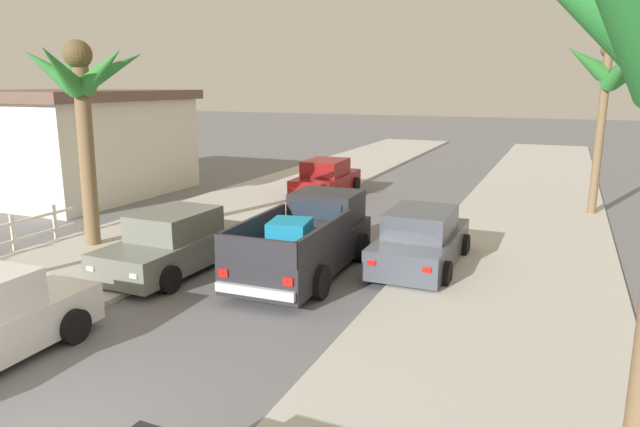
# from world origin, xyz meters

# --- Properties ---
(sidewalk_left) EXTENTS (5.06, 60.00, 0.12)m
(sidewalk_left) POSITION_xyz_m (-5.12, 12.00, 0.06)
(sidewalk_left) COLOR beige
(sidewalk_left) RESTS_ON ground
(sidewalk_right) EXTENTS (5.06, 60.00, 0.12)m
(sidewalk_right) POSITION_xyz_m (5.12, 12.00, 0.06)
(sidewalk_right) COLOR beige
(sidewalk_right) RESTS_ON ground
(curb_left) EXTENTS (0.16, 60.00, 0.10)m
(curb_left) POSITION_xyz_m (-3.99, 12.00, 0.05)
(curb_left) COLOR silver
(curb_left) RESTS_ON ground
(curb_right) EXTENTS (0.16, 60.00, 0.10)m
(curb_right) POSITION_xyz_m (3.99, 12.00, 0.05)
(curb_right) COLOR silver
(curb_right) RESTS_ON ground
(pickup_truck) EXTENTS (2.33, 5.26, 1.80)m
(pickup_truck) POSITION_xyz_m (0.37, 8.13, 0.79)
(pickup_truck) COLOR #28282D
(pickup_truck) RESTS_ON ground
(car_right_near) EXTENTS (2.03, 4.26, 1.54)m
(car_right_near) POSITION_xyz_m (2.90, 9.60, 0.71)
(car_right_near) COLOR #474C56
(car_right_near) RESTS_ON ground
(car_left_mid) EXTENTS (2.09, 4.29, 1.54)m
(car_left_mid) POSITION_xyz_m (-2.73, 6.87, 0.71)
(car_left_mid) COLOR slate
(car_left_mid) RESTS_ON ground
(car_right_mid) EXTENTS (2.17, 4.32, 1.54)m
(car_right_mid) POSITION_xyz_m (-3.04, 17.55, 0.71)
(car_right_mid) COLOR maroon
(car_right_mid) RESTS_ON ground
(palm_tree_left_fore) EXTENTS (3.68, 4.12, 6.06)m
(palm_tree_left_fore) POSITION_xyz_m (7.36, 17.59, 4.99)
(palm_tree_left_fore) COLOR brown
(palm_tree_left_fore) RESTS_ON ground
(palm_tree_right_fore) EXTENTS (3.33, 3.90, 5.80)m
(palm_tree_right_fore) POSITION_xyz_m (-6.18, 7.75, 4.52)
(palm_tree_right_fore) COLOR brown
(palm_tree_right_fore) RESTS_ON ground
(roadside_house) EXTENTS (8.68, 8.38, 4.37)m
(roadside_house) POSITION_xyz_m (-13.63, 13.73, 2.21)
(roadside_house) COLOR silver
(roadside_house) RESTS_ON ground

